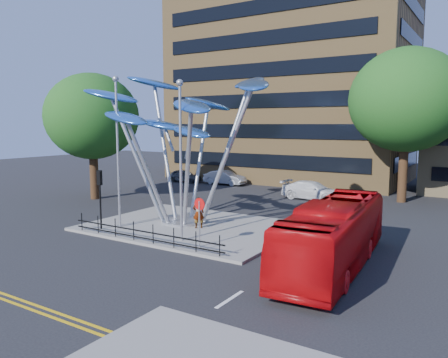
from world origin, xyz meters
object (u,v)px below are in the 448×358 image
Objects in this scene: tree_left at (92,117)px; red_bus at (334,235)px; leaf_sculpture at (184,113)px; traffic_light_island at (100,187)px; pedestrian at (198,213)px; street_lamp_left at (117,139)px; parked_car_left at (184,176)px; parked_car_mid at (225,178)px; street_lamp_right at (181,146)px; no_entry_sign_island at (200,214)px; parked_car_right at (312,190)px; tree_right at (407,100)px.

red_bus is (22.50, -6.60, -5.33)m from tree_left.
traffic_light_island is at bearing -125.04° from leaf_sculpture.
street_lamp_left is at bearing -15.09° from pedestrian.
parked_car_mid reaches higher than parked_car_left.
street_lamp_right is 8.79m from red_bus.
traffic_light_island is (-0.50, -1.00, -2.74)m from street_lamp_left.
street_lamp_right is at bearing 162.13° from no_entry_sign_island.
parked_car_mid is at bearing 73.83° from parked_car_right.
street_lamp_left is 2.24× the size of parked_car_left.
pedestrian is at bearing 161.49° from red_bus.
traffic_light_island is 22.03m from parked_car_left.
leaf_sculpture is at bearing 52.60° from street_lamp_left.
red_bus is at bearing -137.87° from parked_car_mid.
parked_car_right is (3.57, 12.66, -6.13)m from leaf_sculpture.
parked_car_right is at bearing 68.90° from traffic_light_island.
pedestrian reaches higher than parked_car_left.
traffic_light_island reaches higher than parked_car_right.
no_entry_sign_island is (16.00, -7.48, -4.98)m from tree_left.
leaf_sculpture is 4.83m from street_lamp_right.
tree_right is 18.81m from parked_car_mid.
parked_car_right is at bearing 74.27° from leaf_sculpture.
street_lamp_left is at bearing -34.38° from tree_left.
street_lamp_right reaches higher than parked_car_mid.
traffic_light_island is at bearing -116.57° from street_lamp_left.
traffic_light_island reaches higher than no_entry_sign_island.
pedestrian is (4.67, 3.19, -1.55)m from traffic_light_island.
tree_right is 2.72× the size of parked_car_mid.
pedestrian is 19.51m from parked_car_mid.
street_lamp_right is 4.56× the size of pedestrian.
traffic_light_island is 1.40× the size of no_entry_sign_island.
pedestrian is at bearing 126.26° from no_entry_sign_island.
parked_car_right reaches higher than parked_car_left.
red_bus is at bearing -153.77° from parked_car_right.
pedestrian is 0.35× the size of parked_car_right.
no_entry_sign_island is (1.50, -0.48, -3.28)m from street_lamp_right.
red_bus is at bearing -88.46° from tree_right.
no_entry_sign_island is at bearing -144.34° from parked_car_left.
parked_car_left is 0.88× the size of parked_car_mid.
tree_right is 2.35× the size of parked_car_right.
parked_car_mid is at bearing 176.69° from tree_right.
tree_right is at bearing 72.88° from no_entry_sign_island.
traffic_light_island is 7.05m from no_entry_sign_island.
tree_right is at bearing 28.61° from tree_left.
leaf_sculpture is 2.47× the size of parked_car_right.
tree_left reaches higher than red_bus.
leaf_sculpture is at bearing 54.96° from traffic_light_island.
tree_left is at bearing 159.68° from red_bus.
tree_right is 21.31m from no_entry_sign_island.
street_lamp_left is at bearing 171.39° from no_entry_sign_island.
street_lamp_left is 5.03m from street_lamp_right.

